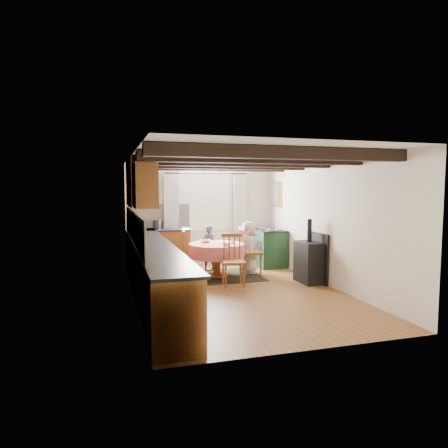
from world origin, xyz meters
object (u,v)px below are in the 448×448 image
object	(u,v)px
child_right	(249,247)
cup	(233,242)
chair_left	(175,255)
chair_right	(250,251)
cast_iron_stove	(309,251)
dining_table	(217,260)
child_far	(209,247)
aga_range	(268,247)
chair_near	(233,260)

from	to	relation	value
child_right	cup	xyz separation A→B (m)	(-0.44, -0.26, 0.17)
chair_left	chair_right	world-z (taller)	chair_right
child_right	chair_left	bearing A→B (deg)	104.42
chair_left	cup	bearing A→B (deg)	95.43
chair_right	cast_iron_stove	bearing A→B (deg)	-138.98
chair_left	child_right	xyz separation A→B (m)	(1.63, 0.15, 0.06)
dining_table	child_far	distance (m)	0.73
aga_range	cast_iron_stove	distance (m)	1.83
dining_table	chair_near	bearing A→B (deg)	-84.31
chair_near	cast_iron_stove	distance (m)	1.53
dining_table	chair_near	distance (m)	0.88
child_far	cast_iron_stove	bearing A→B (deg)	118.23
chair_near	cup	distance (m)	0.79
chair_near	cast_iron_stove	size ratio (longest dim) A/B	0.79
chair_left	cast_iron_stove	world-z (taller)	cast_iron_stove
chair_left	aga_range	bearing A→B (deg)	120.06
child_right	dining_table	bearing A→B (deg)	108.41
cast_iron_stove	chair_right	bearing A→B (deg)	130.28
chair_left	cast_iron_stove	bearing A→B (deg)	79.19
chair_near	chair_right	distance (m)	1.09
chair_near	child_far	xyz separation A→B (m)	(-0.08, 1.58, 0.02)
dining_table	chair_left	size ratio (longest dim) A/B	1.15
child_far	chair_left	bearing A→B (deg)	25.52
dining_table	aga_range	distance (m)	1.69
chair_left	cup	world-z (taller)	chair_left
chair_left	child_far	size ratio (longest dim) A/B	0.98
aga_range	cup	size ratio (longest dim) A/B	10.54
dining_table	cup	size ratio (longest dim) A/B	12.70
chair_near	cup	world-z (taller)	chair_near
child_far	chair_near	bearing A→B (deg)	78.47
chair_near	child_right	xyz separation A→B (m)	(0.66, 0.99, 0.07)
child_far	cup	bearing A→B (deg)	95.02
chair_near	cup	bearing A→B (deg)	80.91
chair_near	child_right	distance (m)	1.19
cup	dining_table	bearing A→B (deg)	155.42
cast_iron_stove	child_far	bearing A→B (deg)	132.79
dining_table	child_right	distance (m)	0.79
chair_near	chair_left	distance (m)	1.28
aga_range	cup	world-z (taller)	aga_range
cup	chair_left	bearing A→B (deg)	174.71
cup	chair_right	bearing A→B (deg)	17.51
chair_right	child_far	world-z (taller)	chair_right
aga_range	child_right	distance (m)	1.01
chair_left	dining_table	bearing A→B (deg)	102.67
chair_left	child_far	bearing A→B (deg)	140.80
child_right	child_far	bearing A→B (deg)	60.56
dining_table	child_far	xyz separation A→B (m)	(0.00, 0.72, 0.16)
child_far	child_right	distance (m)	0.95
child_right	cup	bearing A→B (deg)	129.93
dining_table	cast_iron_stove	size ratio (longest dim) A/B	0.92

